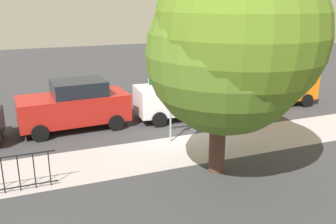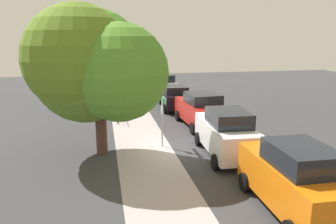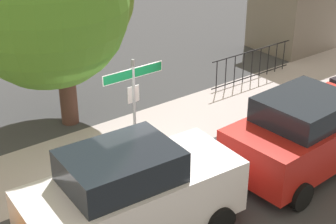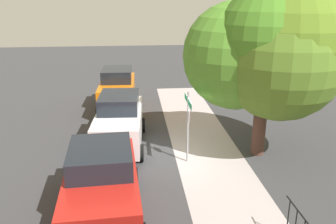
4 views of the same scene
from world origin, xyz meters
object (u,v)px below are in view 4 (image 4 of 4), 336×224
Objects in this scene: car_orange at (118,90)px; car_red at (102,183)px; shade_tree at (270,50)px; car_white at (120,121)px; street_sign at (188,113)px.

car_orange reaches higher than car_red.
shade_tree is 6.38m from car_white.
car_red is (3.58, -5.86, -3.00)m from shade_tree.
car_red is (4.80, -0.34, -0.05)m from car_white.
car_white is at bearing -125.05° from street_sign.
car_red is (3.04, -2.85, -0.90)m from street_sign.
street_sign is 3.18m from car_white.
car_orange is (-6.02, -5.78, -2.92)m from shade_tree.
shade_tree reaches higher than car_orange.
car_orange is 0.99× the size of car_red.
street_sign is at bearing 133.77° from car_red.
street_sign is 0.61× the size of car_orange.
shade_tree is 1.47× the size of car_white.
shade_tree is 1.47× the size of car_red.
shade_tree reaches higher than car_red.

